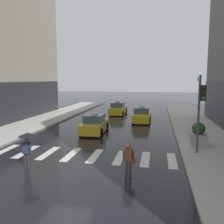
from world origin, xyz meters
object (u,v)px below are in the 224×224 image
(taxi_third, at_px, (118,109))
(planter_near_corner, at_px, (198,135))
(pedestrian_with_umbrella, at_px, (27,140))
(traffic_light_pole, at_px, (201,103))
(taxi_second, at_px, (142,115))
(taxi_lead, at_px, (95,124))
(pedestrian_with_handbag, at_px, (129,158))

(taxi_third, distance_m, planter_near_corner, 16.68)
(pedestrian_with_umbrella, bearing_deg, taxi_third, 86.05)
(traffic_light_pole, bearing_deg, taxi_third, 115.36)
(taxi_second, distance_m, taxi_third, 6.27)
(traffic_light_pole, bearing_deg, taxi_lead, 147.96)
(taxi_second, bearing_deg, planter_near_corner, -64.28)
(taxi_lead, xyz_separation_m, taxi_second, (3.74, 6.27, 0.00))
(taxi_third, xyz_separation_m, pedestrian_with_handbag, (3.93, -20.65, 0.21))
(pedestrian_with_handbag, height_order, planter_near_corner, planter_near_corner)
(taxi_third, bearing_deg, pedestrian_with_umbrella, -93.95)
(traffic_light_pole, xyz_separation_m, pedestrian_with_umbrella, (-9.22, -4.08, -1.74))
(taxi_lead, bearing_deg, traffic_light_pole, -32.04)
(pedestrian_with_umbrella, bearing_deg, pedestrian_with_handbag, -1.14)
(traffic_light_pole, distance_m, taxi_third, 18.39)
(planter_near_corner, bearing_deg, taxi_lead, 159.17)
(taxi_lead, bearing_deg, planter_near_corner, -20.83)
(taxi_second, height_order, pedestrian_with_handbag, taxi_second)
(traffic_light_pole, relative_size, pedestrian_with_handbag, 2.91)
(pedestrian_with_handbag, distance_m, planter_near_corner, 7.34)
(pedestrian_with_handbag, bearing_deg, planter_near_corner, 55.66)
(pedestrian_with_umbrella, xyz_separation_m, pedestrian_with_handbag, (5.35, -0.11, -0.58))
(taxi_second, relative_size, pedestrian_with_handbag, 2.75)
(taxi_third, bearing_deg, taxi_second, -55.76)
(taxi_lead, xyz_separation_m, pedestrian_with_handbag, (4.13, -9.20, 0.21))
(taxi_lead, height_order, taxi_second, same)
(taxi_lead, distance_m, taxi_second, 7.30)
(taxi_lead, relative_size, taxi_second, 1.01)
(taxi_third, bearing_deg, taxi_lead, -91.04)
(traffic_light_pole, relative_size, pedestrian_with_umbrella, 2.47)
(traffic_light_pole, relative_size, taxi_lead, 1.04)
(pedestrian_with_umbrella, bearing_deg, taxi_second, 72.15)
(pedestrian_with_umbrella, bearing_deg, traffic_light_pole, 23.88)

